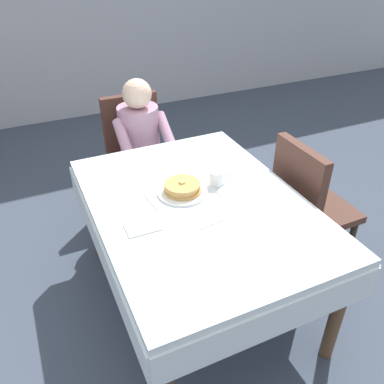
{
  "coord_description": "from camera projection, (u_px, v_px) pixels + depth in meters",
  "views": [
    {
      "loc": [
        -0.77,
        -1.59,
        1.96
      ],
      "look_at": [
        -0.02,
        0.04,
        0.79
      ],
      "focal_mm": 37.02,
      "sensor_mm": 36.0,
      "label": 1
    }
  ],
  "objects": [
    {
      "name": "ground_plane",
      "position": [
        197.0,
        296.0,
        2.55
      ],
      "size": [
        14.0,
        14.0,
        0.0
      ],
      "primitive_type": "plane",
      "color": "#3D4756"
    },
    {
      "name": "dining_table_main",
      "position": [
        198.0,
        215.0,
        2.19
      ],
      "size": [
        1.12,
        1.52,
        0.74
      ],
      "color": "silver",
      "rests_on": "ground"
    },
    {
      "name": "chair_diner",
      "position": [
        136.0,
        147.0,
        3.15
      ],
      "size": [
        0.44,
        0.45,
        0.93
      ],
      "rotation": [
        0.0,
        0.0,
        3.14
      ],
      "color": "#4C2D23",
      "rests_on": "ground"
    },
    {
      "name": "diner_person",
      "position": [
        141.0,
        139.0,
        2.95
      ],
      "size": [
        0.4,
        0.43,
        1.12
      ],
      "rotation": [
        0.0,
        0.0,
        3.14
      ],
      "color": "#B2849E",
      "rests_on": "ground"
    },
    {
      "name": "chair_right_side",
      "position": [
        307.0,
        200.0,
        2.53
      ],
      "size": [
        0.45,
        0.44,
        0.93
      ],
      "rotation": [
        0.0,
        0.0,
        -1.57
      ],
      "color": "#4C2D23",
      "rests_on": "ground"
    },
    {
      "name": "plate_breakfast",
      "position": [
        182.0,
        192.0,
        2.21
      ],
      "size": [
        0.28,
        0.28,
        0.02
      ],
      "primitive_type": "cylinder",
      "color": "white",
      "rests_on": "dining_table_main"
    },
    {
      "name": "breakfast_stack",
      "position": [
        182.0,
        187.0,
        2.19
      ],
      "size": [
        0.21,
        0.21,
        0.06
      ],
      "color": "tan",
      "rests_on": "plate_breakfast"
    },
    {
      "name": "cup_coffee",
      "position": [
        216.0,
        178.0,
        2.27
      ],
      "size": [
        0.11,
        0.08,
        0.08
      ],
      "color": "white",
      "rests_on": "dining_table_main"
    },
    {
      "name": "fork_left_of_plate",
      "position": [
        152.0,
        203.0,
        2.13
      ],
      "size": [
        0.03,
        0.18,
        0.0
      ],
      "primitive_type": "cube",
      "rotation": [
        0.0,
        0.0,
        1.68
      ],
      "color": "silver",
      "rests_on": "dining_table_main"
    },
    {
      "name": "knife_right_of_plate",
      "position": [
        214.0,
        187.0,
        2.27
      ],
      "size": [
        0.03,
        0.2,
        0.0
      ],
      "primitive_type": "cube",
      "rotation": [
        0.0,
        0.0,
        1.48
      ],
      "color": "silver",
      "rests_on": "dining_table_main"
    },
    {
      "name": "spoon_near_edge",
      "position": [
        212.0,
        224.0,
        1.98
      ],
      "size": [
        0.15,
        0.04,
        0.0
      ],
      "primitive_type": "cube",
      "rotation": [
        0.0,
        0.0,
        0.16
      ],
      "color": "silver",
      "rests_on": "dining_table_main"
    },
    {
      "name": "napkin_folded",
      "position": [
        143.0,
        227.0,
        1.95
      ],
      "size": [
        0.17,
        0.12,
        0.01
      ],
      "primitive_type": "cube",
      "rotation": [
        0.0,
        0.0,
        -0.02
      ],
      "color": "white",
      "rests_on": "dining_table_main"
    }
  ]
}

